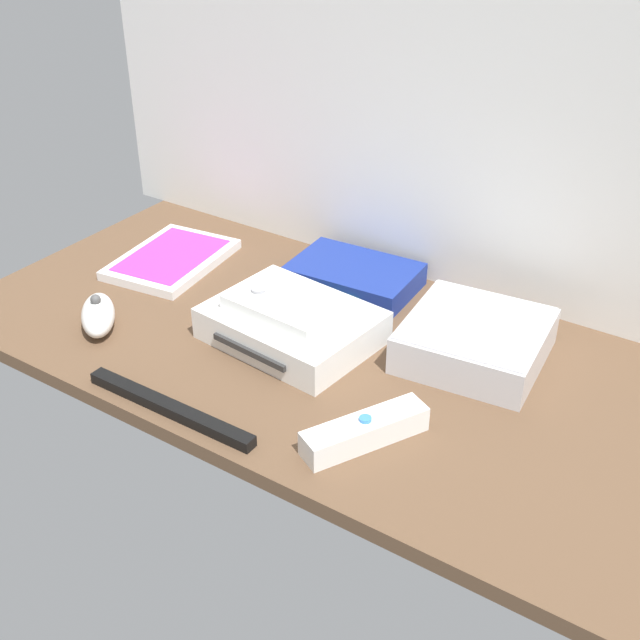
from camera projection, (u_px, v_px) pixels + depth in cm
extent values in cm
cube|color=brown|center=(320.00, 352.00, 108.28)|extent=(100.00, 48.00, 2.00)
cube|color=white|center=(424.00, 58.00, 108.44)|extent=(110.00, 1.20, 64.00)
cube|color=white|center=(292.00, 325.00, 108.05)|extent=(22.44, 17.95, 4.40)
cube|color=#2D2D2D|center=(249.00, 352.00, 102.65)|extent=(12.00, 1.75, 0.80)
cube|color=silver|center=(475.00, 341.00, 104.23)|extent=(18.74, 18.74, 5.00)
cube|color=silver|center=(477.00, 323.00, 102.85)|extent=(17.99, 17.99, 0.30)
cube|color=white|center=(172.00, 259.00, 127.21)|extent=(15.96, 20.61, 1.40)
cube|color=#B233B2|center=(171.00, 255.00, 126.80)|extent=(13.19, 17.65, 0.16)
cube|color=navy|center=(354.00, 276.00, 120.55)|extent=(18.77, 13.20, 3.40)
cube|color=#19D833|center=(334.00, 294.00, 115.97)|extent=(8.01, 0.94, 0.60)
cube|color=white|center=(365.00, 431.00, 90.52)|extent=(9.95, 14.81, 3.00)
cylinder|color=#387FDB|center=(365.00, 419.00, 89.63)|extent=(1.40, 1.40, 0.40)
ellipsoid|color=white|center=(98.00, 315.00, 110.57)|extent=(10.18, 10.19, 4.00)
sphere|color=#4C4C4C|center=(96.00, 300.00, 109.32)|extent=(1.40, 1.40, 1.40)
cube|color=white|center=(282.00, 307.00, 105.70)|extent=(14.90, 8.94, 2.00)
cylinder|color=#99999E|center=(258.00, 290.00, 107.15)|extent=(2.13, 2.13, 0.40)
cube|color=black|center=(170.00, 408.00, 95.35)|extent=(24.01, 1.94, 1.40)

